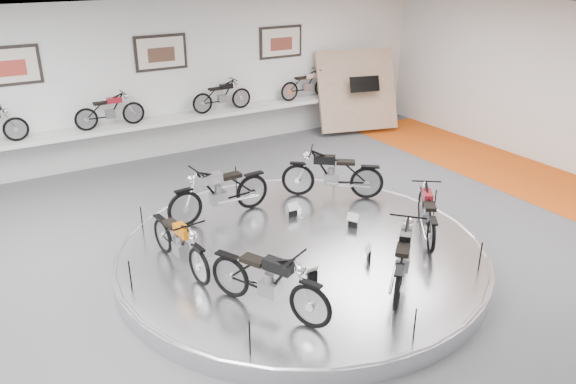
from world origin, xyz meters
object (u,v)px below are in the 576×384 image
display_platform (301,254)px  bike_b (219,191)px  shelf (170,121)px  bike_e (403,256)px  bike_c (180,242)px  bike_a (332,173)px  bike_f (427,212)px  bike_d (269,280)px

display_platform → bike_b: size_ratio=3.52×
shelf → bike_e: bearing=-85.4°
display_platform → bike_c: bearing=168.8°
bike_a → bike_b: bearing=30.1°
bike_b → bike_c: size_ratio=1.15×
bike_a → bike_f: (0.45, -2.29, -0.07)m
bike_d → display_platform: bearing=108.3°
display_platform → bike_f: bearing=-20.5°
bike_b → bike_a: bearing=168.8°
bike_a → bike_d: 4.24m
bike_e → bike_f: 1.79m
bike_c → bike_e: size_ratio=0.95×
bike_c → bike_f: bike_c is taller
display_platform → bike_e: bearing=-69.9°
display_platform → shelf: bearing=90.0°
bike_a → bike_d: bike_a is taller
display_platform → shelf: size_ratio=0.58×
bike_b → bike_f: bike_b is taller
display_platform → bike_d: (-1.42, -1.38, 0.66)m
bike_c → bike_d: size_ratio=0.92×
shelf → bike_f: 7.51m
bike_f → bike_c: bearing=110.0°
shelf → bike_e: 8.25m
bike_e → bike_a: bearing=30.2°
bike_d → bike_e: size_ratio=1.03×
bike_c → bike_d: bike_d is taller
bike_b → bike_d: size_ratio=1.05×
shelf → bike_a: bike_a is taller
display_platform → bike_e: (0.67, -1.82, 0.64)m
shelf → bike_e: size_ratio=6.57×
bike_c → bike_e: 3.52m
bike_c → bike_e: bike_e is taller
bike_a → bike_c: bearing=53.8°
display_platform → shelf: shelf is taller
bike_b → bike_c: (-1.34, -1.40, -0.07)m
shelf → bike_a: (1.69, -4.91, -0.17)m
bike_a → bike_b: 2.43m
bike_b → bike_c: bike_b is taller
bike_f → bike_a: bearing=47.1°
shelf → display_platform: bearing=-90.0°
bike_c → bike_f: bearing=67.7°
bike_d → bike_f: (3.56, 0.58, -0.05)m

